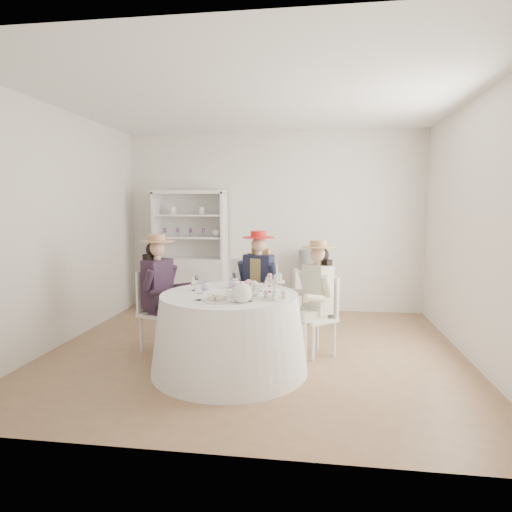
# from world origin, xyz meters

# --- Properties ---
(ground) EXTENTS (4.50, 4.50, 0.00)m
(ground) POSITION_xyz_m (0.00, 0.00, 0.00)
(ground) COLOR brown
(ground) RESTS_ON ground
(ceiling) EXTENTS (4.50, 4.50, 0.00)m
(ceiling) POSITION_xyz_m (0.00, 0.00, 2.70)
(ceiling) COLOR white
(ceiling) RESTS_ON wall_back
(wall_back) EXTENTS (4.50, 0.00, 4.50)m
(wall_back) POSITION_xyz_m (0.00, 2.00, 1.35)
(wall_back) COLOR silver
(wall_back) RESTS_ON ground
(wall_front) EXTENTS (4.50, 0.00, 4.50)m
(wall_front) POSITION_xyz_m (0.00, -2.00, 1.35)
(wall_front) COLOR silver
(wall_front) RESTS_ON ground
(wall_left) EXTENTS (0.00, 4.50, 4.50)m
(wall_left) POSITION_xyz_m (-2.25, 0.00, 1.35)
(wall_left) COLOR silver
(wall_left) RESTS_ON ground
(wall_right) EXTENTS (0.00, 4.50, 4.50)m
(wall_right) POSITION_xyz_m (2.25, 0.00, 1.35)
(wall_right) COLOR silver
(wall_right) RESTS_ON ground
(tea_table) EXTENTS (1.52, 1.52, 0.76)m
(tea_table) POSITION_xyz_m (-0.17, -0.56, 0.38)
(tea_table) COLOR white
(tea_table) RESTS_ON ground
(hutch) EXTENTS (1.23, 0.78, 1.83)m
(hutch) POSITION_xyz_m (-1.23, 1.76, 0.65)
(hutch) COLOR silver
(hutch) RESTS_ON ground
(side_table) EXTENTS (0.49, 0.49, 0.67)m
(side_table) POSITION_xyz_m (0.56, 1.69, 0.34)
(side_table) COLOR silver
(side_table) RESTS_ON ground
(hatbox) EXTENTS (0.37, 0.37, 0.30)m
(hatbox) POSITION_xyz_m (0.56, 1.69, 0.82)
(hatbox) COLOR black
(hatbox) RESTS_ON side_table
(guest_left) EXTENTS (0.53, 0.49, 1.29)m
(guest_left) POSITION_xyz_m (-1.04, -0.11, 0.73)
(guest_left) COLOR silver
(guest_left) RESTS_ON ground
(guest_mid) EXTENTS (0.49, 0.53, 1.30)m
(guest_mid) POSITION_xyz_m (-0.02, 0.42, 0.74)
(guest_mid) COLOR silver
(guest_mid) RESTS_ON ground
(guest_right) EXTENTS (0.53, 0.52, 1.24)m
(guest_right) POSITION_xyz_m (0.66, -0.03, 0.70)
(guest_right) COLOR silver
(guest_right) RESTS_ON ground
(spare_chair) EXTENTS (0.44, 0.44, 0.91)m
(spare_chair) POSITION_xyz_m (-0.25, 1.02, 0.49)
(spare_chair) COLOR silver
(spare_chair) RESTS_ON ground
(teacup_a) EXTENTS (0.11, 0.11, 0.08)m
(teacup_a) POSITION_xyz_m (-0.45, -0.44, 0.80)
(teacup_a) COLOR white
(teacup_a) RESTS_ON tea_table
(teacup_b) EXTENTS (0.09, 0.09, 0.07)m
(teacup_b) POSITION_xyz_m (-0.20, -0.29, 0.79)
(teacup_b) COLOR white
(teacup_b) RESTS_ON tea_table
(teacup_c) EXTENTS (0.11, 0.11, 0.07)m
(teacup_c) POSITION_xyz_m (0.05, -0.41, 0.79)
(teacup_c) COLOR white
(teacup_c) RESTS_ON tea_table
(flower_bowl) EXTENTS (0.25, 0.25, 0.05)m
(flower_bowl) POSITION_xyz_m (0.07, -0.58, 0.79)
(flower_bowl) COLOR white
(flower_bowl) RESTS_ON tea_table
(flower_arrangement) EXTENTS (0.21, 0.20, 0.08)m
(flower_arrangement) POSITION_xyz_m (0.01, -0.66, 0.86)
(flower_arrangement) COLOR pink
(flower_arrangement) RESTS_ON tea_table
(table_teapot) EXTENTS (0.26, 0.18, 0.19)m
(table_teapot) POSITION_xyz_m (0.02, -0.91, 0.84)
(table_teapot) COLOR white
(table_teapot) RESTS_ON tea_table
(sandwich_plate) EXTENTS (0.26, 0.26, 0.06)m
(sandwich_plate) POSITION_xyz_m (-0.21, -0.90, 0.77)
(sandwich_plate) COLOR white
(sandwich_plate) RESTS_ON tea_table
(cupcake_stand) EXTENTS (0.24, 0.24, 0.23)m
(cupcake_stand) POSITION_xyz_m (0.29, -0.74, 0.84)
(cupcake_stand) COLOR white
(cupcake_stand) RESTS_ON tea_table
(stemware_set) EXTENTS (0.82, 0.79, 0.15)m
(stemware_set) POSITION_xyz_m (-0.17, -0.56, 0.83)
(stemware_set) COLOR white
(stemware_set) RESTS_ON tea_table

